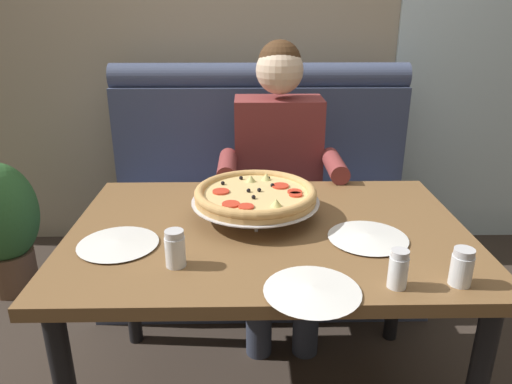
{
  "coord_description": "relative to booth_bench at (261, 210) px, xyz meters",
  "views": [
    {
      "loc": [
        -0.07,
        -1.42,
        1.41
      ],
      "look_at": [
        -0.04,
        0.09,
        0.82
      ],
      "focal_mm": 33.67,
      "sensor_mm": 36.0,
      "label": 1
    }
  ],
  "objects": [
    {
      "name": "plate_near_right",
      "position": [
        -0.46,
        -1.02,
        0.34
      ],
      "size": [
        0.24,
        0.24,
        0.02
      ],
      "color": "white",
      "rests_on": "dining_table"
    },
    {
      "name": "dining_table",
      "position": [
        0.0,
        -0.91,
        0.25
      ],
      "size": [
        1.29,
        0.88,
        0.73
      ],
      "color": "brown",
      "rests_on": "ground_plane"
    },
    {
      "name": "plate_far_side",
      "position": [
        0.09,
        -1.29,
        0.34
      ],
      "size": [
        0.25,
        0.25,
        0.02
      ],
      "color": "white",
      "rests_on": "dining_table"
    },
    {
      "name": "shaker_parmesan",
      "position": [
        -0.27,
        -1.15,
        0.38
      ],
      "size": [
        0.06,
        0.06,
        0.11
      ],
      "color": "white",
      "rests_on": "dining_table"
    },
    {
      "name": "pizza",
      "position": [
        -0.04,
        -0.82,
        0.41
      ],
      "size": [
        0.43,
        0.43,
        0.11
      ],
      "color": "silver",
      "rests_on": "dining_table"
    },
    {
      "name": "patio_chair",
      "position": [
        1.26,
        1.24,
        0.13
      ],
      "size": [
        0.4,
        0.4,
        0.86
      ],
      "color": "black",
      "rests_on": "ground_plane"
    },
    {
      "name": "shaker_pepper_flakes",
      "position": [
        0.32,
        -1.27,
        0.38
      ],
      "size": [
        0.05,
        0.05,
        0.11
      ],
      "color": "white",
      "rests_on": "dining_table"
    },
    {
      "name": "shaker_oregano",
      "position": [
        0.48,
        -1.26,
        0.38
      ],
      "size": [
        0.06,
        0.06,
        0.1
      ],
      "color": "white",
      "rests_on": "dining_table"
    },
    {
      "name": "potted_plant",
      "position": [
        -1.31,
        -0.1,
        -0.01
      ],
      "size": [
        0.36,
        0.36,
        0.7
      ],
      "color": "brown",
      "rests_on": "ground_plane"
    },
    {
      "name": "window_panel",
      "position": [
        1.34,
        0.5,
        1.0
      ],
      "size": [
        1.1,
        0.02,
        2.8
      ],
      "primitive_type": "cube",
      "color": "white",
      "rests_on": "ground_plane"
    },
    {
      "name": "back_wall_with_window",
      "position": [
        0.0,
        0.57,
        1.0
      ],
      "size": [
        6.0,
        0.12,
        2.8
      ],
      "primitive_type": "cube",
      "color": "tan",
      "rests_on": "ground_plane"
    },
    {
      "name": "diner_main",
      "position": [
        0.08,
        -0.27,
        0.31
      ],
      "size": [
        0.54,
        0.64,
        1.27
      ],
      "color": "#2D3342",
      "rests_on": "ground_plane"
    },
    {
      "name": "plate_near_left",
      "position": [
        0.31,
        -1.0,
        0.34
      ],
      "size": [
        0.25,
        0.25,
        0.02
      ],
      "color": "white",
      "rests_on": "dining_table"
    },
    {
      "name": "booth_bench",
      "position": [
        0.0,
        0.0,
        0.0
      ],
      "size": [
        1.58,
        0.78,
        1.13
      ],
      "color": "#424C6B",
      "rests_on": "ground_plane"
    }
  ]
}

